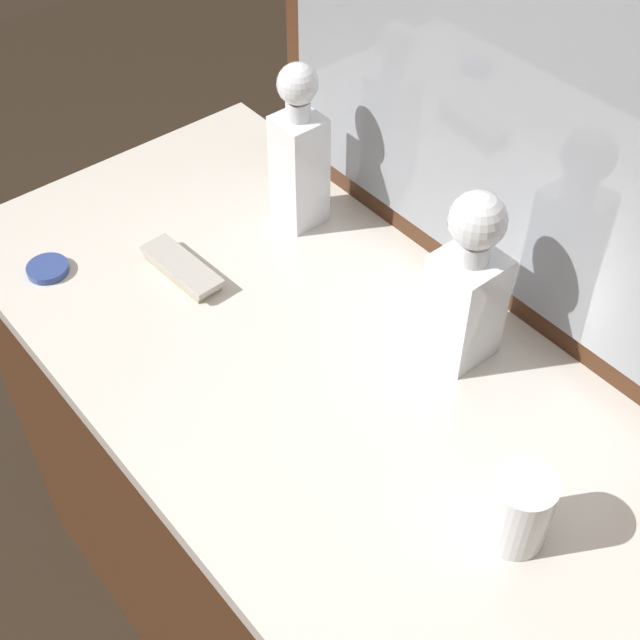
{
  "coord_description": "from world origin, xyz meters",
  "views": [
    {
      "loc": [
        0.65,
        -0.53,
        1.82
      ],
      "look_at": [
        0.0,
        0.0,
        0.97
      ],
      "focal_mm": 49.49,
      "sensor_mm": 36.0,
      "label": 1
    }
  ],
  "objects_px": {
    "crystal_decanter_right": "(466,293)",
    "silver_brush_left": "(182,269)",
    "porcelain_dish": "(48,269)",
    "crystal_decanter_left": "(299,162)",
    "crystal_tumbler_far_left": "(516,513)"
  },
  "relations": [
    {
      "from": "porcelain_dish",
      "to": "crystal_tumbler_far_left",
      "type": "bearing_deg",
      "value": 14.99
    },
    {
      "from": "crystal_decanter_right",
      "to": "porcelain_dish",
      "type": "height_order",
      "value": "crystal_decanter_right"
    },
    {
      "from": "crystal_decanter_left",
      "to": "crystal_tumbler_far_left",
      "type": "xyz_separation_m",
      "value": [
        0.63,
        -0.18,
        -0.06
      ]
    },
    {
      "from": "porcelain_dish",
      "to": "crystal_decanter_right",
      "type": "bearing_deg",
      "value": 35.92
    },
    {
      "from": "crystal_tumbler_far_left",
      "to": "silver_brush_left",
      "type": "bearing_deg",
      "value": -175.65
    },
    {
      "from": "crystal_decanter_right",
      "to": "crystal_tumbler_far_left",
      "type": "height_order",
      "value": "crystal_decanter_right"
    },
    {
      "from": "porcelain_dish",
      "to": "silver_brush_left",
      "type": "bearing_deg",
      "value": 48.74
    },
    {
      "from": "crystal_decanter_right",
      "to": "silver_brush_left",
      "type": "bearing_deg",
      "value": -150.23
    },
    {
      "from": "porcelain_dish",
      "to": "crystal_decanter_left",
      "type": "bearing_deg",
      "value": 69.3
    },
    {
      "from": "crystal_tumbler_far_left",
      "to": "porcelain_dish",
      "type": "xyz_separation_m",
      "value": [
        -0.78,
        -0.21,
        -0.04
      ]
    },
    {
      "from": "silver_brush_left",
      "to": "porcelain_dish",
      "type": "relative_size",
      "value": 2.39
    },
    {
      "from": "crystal_tumbler_far_left",
      "to": "silver_brush_left",
      "type": "relative_size",
      "value": 0.69
    },
    {
      "from": "crystal_decanter_left",
      "to": "crystal_tumbler_far_left",
      "type": "distance_m",
      "value": 0.66
    },
    {
      "from": "crystal_decanter_right",
      "to": "crystal_decanter_left",
      "type": "relative_size",
      "value": 0.97
    },
    {
      "from": "silver_brush_left",
      "to": "porcelain_dish",
      "type": "height_order",
      "value": "silver_brush_left"
    }
  ]
}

